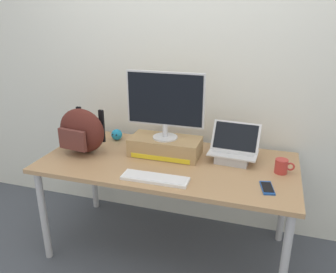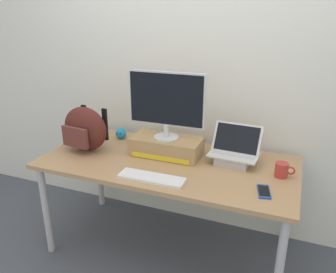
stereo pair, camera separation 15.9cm
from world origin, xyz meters
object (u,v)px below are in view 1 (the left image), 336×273
object	(u,v)px
coffee_mug	(282,166)
external_keyboard	(155,178)
open_laptop	(233,153)
cell_phone	(267,188)
plush_toy	(117,135)
toner_box_yellow	(165,146)
messenger_backpack	(82,131)
desktop_monitor	(165,103)

from	to	relation	value
coffee_mug	external_keyboard	bearing A→B (deg)	-155.64
open_laptop	cell_phone	distance (m)	0.42
coffee_mug	plush_toy	xyz separation A→B (m)	(-1.26, 0.22, -0.00)
external_keyboard	coffee_mug	distance (m)	0.82
toner_box_yellow	messenger_backpack	world-z (taller)	messenger_backpack
external_keyboard	coffee_mug	world-z (taller)	coffee_mug
external_keyboard	cell_phone	size ratio (longest dim) A/B	2.54
desktop_monitor	messenger_backpack	world-z (taller)	desktop_monitor
cell_phone	open_laptop	bearing A→B (deg)	113.70
open_laptop	external_keyboard	size ratio (longest dim) A/B	0.81
messenger_backpack	desktop_monitor	bearing A→B (deg)	19.42
desktop_monitor	cell_phone	world-z (taller)	desktop_monitor
plush_toy	desktop_monitor	bearing A→B (deg)	-20.02
plush_toy	cell_phone	bearing A→B (deg)	-21.21
desktop_monitor	open_laptop	bearing A→B (deg)	4.96
coffee_mug	cell_phone	xyz separation A→B (m)	(-0.08, -0.24, -0.04)
plush_toy	external_keyboard	bearing A→B (deg)	-46.77
open_laptop	external_keyboard	bearing A→B (deg)	-130.48
cell_phone	plush_toy	bearing A→B (deg)	146.85
toner_box_yellow	messenger_backpack	bearing A→B (deg)	-168.00
cell_phone	toner_box_yellow	bearing A→B (deg)	146.02
open_laptop	messenger_backpack	size ratio (longest dim) A/B	0.88
toner_box_yellow	desktop_monitor	size ratio (longest dim) A/B	0.91
open_laptop	toner_box_yellow	bearing A→B (deg)	-170.87
external_keyboard	coffee_mug	bearing A→B (deg)	23.58
desktop_monitor	external_keyboard	bearing A→B (deg)	-82.06
messenger_backpack	coffee_mug	world-z (taller)	messenger_backpack
desktop_monitor	open_laptop	size ratio (longest dim) A/B	1.62
coffee_mug	plush_toy	bearing A→B (deg)	170.12
cell_phone	plush_toy	xyz separation A→B (m)	(-1.19, 0.46, 0.04)
cell_phone	coffee_mug	bearing A→B (deg)	60.28
toner_box_yellow	coffee_mug	size ratio (longest dim) A/B	4.07
cell_phone	plush_toy	world-z (taller)	plush_toy
open_laptop	coffee_mug	size ratio (longest dim) A/B	2.76
toner_box_yellow	cell_phone	size ratio (longest dim) A/B	3.03
cell_phone	desktop_monitor	bearing A→B (deg)	146.10
cell_phone	messenger_backpack	bearing A→B (deg)	160.86
plush_toy	messenger_backpack	bearing A→B (deg)	-114.05
toner_box_yellow	coffee_mug	xyz separation A→B (m)	(0.80, -0.05, -0.02)
cell_phone	external_keyboard	bearing A→B (deg)	176.22
toner_box_yellow	messenger_backpack	size ratio (longest dim) A/B	1.29
desktop_monitor	cell_phone	distance (m)	0.87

